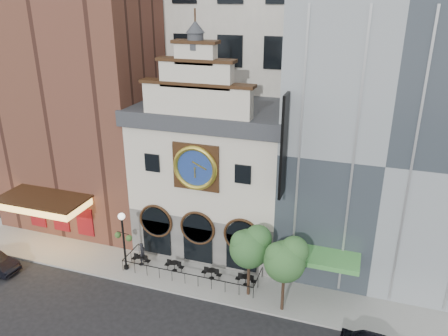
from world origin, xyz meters
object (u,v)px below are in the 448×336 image
(bistro_3, at_px, (246,280))
(lamppost, at_px, (123,235))
(bistro_2, at_px, (212,273))
(tree_right, at_px, (286,258))
(tree_left, at_px, (250,246))
(bistro_1, at_px, (174,266))
(bistro_0, at_px, (141,259))
(pedestrian, at_px, (143,253))

(bistro_3, height_order, lamppost, lamppost)
(bistro_2, relative_size, tree_right, 0.28)
(bistro_3, relative_size, lamppost, 0.32)
(tree_right, bearing_deg, lamppost, 176.58)
(bistro_3, bearing_deg, tree_right, -29.25)
(bistro_2, relative_size, bistro_3, 1.00)
(tree_left, bearing_deg, bistro_1, 172.00)
(bistro_0, xyz_separation_m, tree_right, (11.86, -1.65, 3.62))
(bistro_1, xyz_separation_m, pedestrian, (-2.84, 0.14, 0.46))
(bistro_3, relative_size, tree_left, 0.29)
(bistro_3, xyz_separation_m, tree_right, (3.16, -1.77, 3.62))
(bistro_3, bearing_deg, tree_left, -61.48)
(pedestrian, relative_size, tree_right, 0.33)
(bistro_2, xyz_separation_m, lamppost, (-6.85, -0.95, 2.58))
(lamppost, distance_m, tree_right, 12.77)
(bistro_2, bearing_deg, bistro_0, -179.46)
(bistro_2, bearing_deg, tree_right, -16.27)
(bistro_0, bearing_deg, bistro_1, 1.38)
(bistro_2, distance_m, tree_left, 4.89)
(tree_left, bearing_deg, bistro_2, 164.74)
(bistro_3, xyz_separation_m, tree_left, (0.51, -0.93, 3.58))
(lamppost, xyz_separation_m, tree_right, (12.71, -0.76, 1.04))
(bistro_1, height_order, tree_right, tree_right)
(lamppost, bearing_deg, pedestrian, 58.67)
(tree_left, bearing_deg, lamppost, -179.58)
(bistro_2, height_order, tree_left, tree_left)
(bistro_2, distance_m, lamppost, 7.38)
(tree_right, bearing_deg, pedestrian, 171.04)
(bistro_2, height_order, tree_right, tree_right)
(bistro_3, distance_m, tree_left, 3.74)
(bistro_2, bearing_deg, lamppost, -172.10)
(bistro_0, relative_size, tree_left, 0.29)
(bistro_3, relative_size, tree_right, 0.28)
(pedestrian, xyz_separation_m, tree_left, (9.16, -1.03, 3.12))
(bistro_0, bearing_deg, tree_right, -7.93)
(bistro_1, relative_size, pedestrian, 0.85)
(bistro_1, height_order, pedestrian, pedestrian)
(bistro_2, bearing_deg, bistro_1, 179.77)
(lamppost, relative_size, tree_left, 0.89)
(bistro_3, bearing_deg, bistro_2, -178.77)
(bistro_0, xyz_separation_m, lamppost, (-0.84, -0.89, 2.58))
(tree_left, xyz_separation_m, tree_right, (2.65, -0.83, 0.04))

